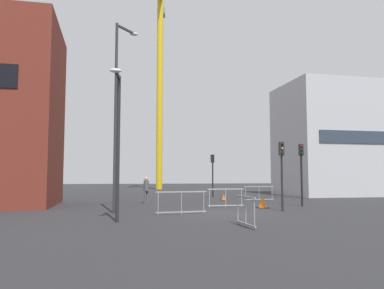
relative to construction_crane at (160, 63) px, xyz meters
name	(u,v)px	position (x,y,z in m)	size (l,w,h in m)	color
ground	(223,213)	(-1.52, -36.53, -18.23)	(160.00, 160.00, 0.00)	#28282B
office_block	(352,140)	(16.07, -21.31, -12.96)	(13.58, 7.73, 10.55)	#B7B7BC
construction_crane	(160,63)	(0.00, 0.00, 0.00)	(3.50, 16.38, 28.61)	gold
streetlamp_tall	(118,104)	(-6.58, -35.35, -12.86)	(1.20, 1.19, 9.45)	#2D2D30
streetlamp_short	(118,133)	(-6.63, -39.31, -14.76)	(0.45, 1.41, 5.80)	#232326
traffic_light_island	(213,168)	(1.94, -21.82, -15.73)	(0.39, 0.32, 3.71)	black
traffic_light_crosswalk	(282,164)	(1.88, -35.88, -15.81)	(0.28, 0.38, 3.58)	#232326
traffic_light_verge	(301,164)	(4.40, -33.22, -15.71)	(0.29, 0.39, 3.74)	black
pedestrian_walking	(146,188)	(-4.51, -28.76, -17.22)	(0.34, 0.34, 1.74)	#4C4C51
safety_barrier_right_run	(181,202)	(-3.55, -36.44, -17.67)	(2.51, 0.33, 1.08)	gray
safety_barrier_rear	(259,193)	(3.90, -27.61, -17.67)	(2.39, 0.24, 1.08)	gray
safety_barrier_mid_span	(246,211)	(-2.18, -41.51, -17.67)	(0.07, 1.86, 1.08)	gray
safety_barrier_left_run	(226,197)	(-0.28, -32.91, -17.67)	(2.17, 0.06, 1.08)	#9EA0A5
traffic_cone_by_barrier	(263,202)	(1.64, -33.77, -17.93)	(0.64, 0.64, 0.65)	black
traffic_cone_striped	(224,197)	(1.54, -26.45, -18.02)	(0.45, 0.45, 0.46)	black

